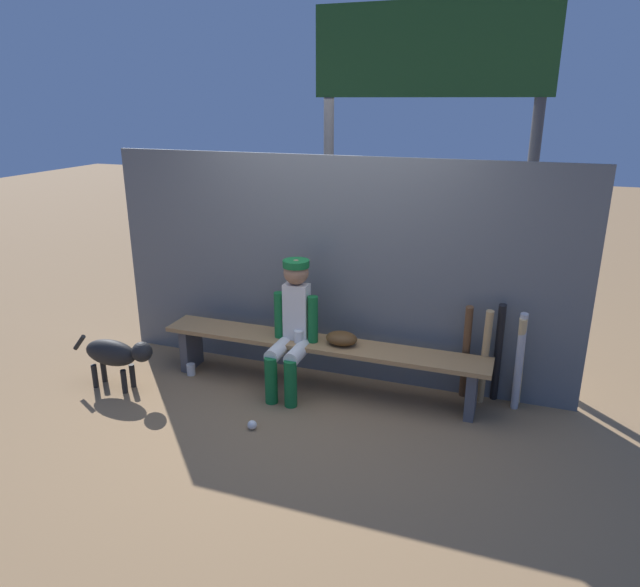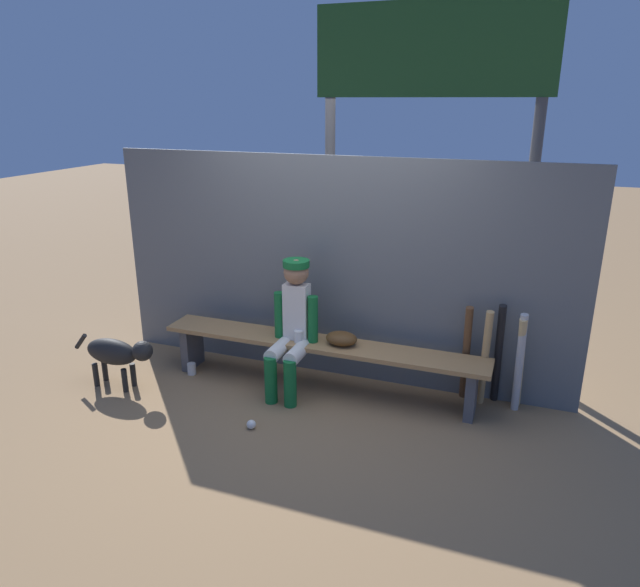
{
  "view_description": "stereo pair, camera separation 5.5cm",
  "coord_description": "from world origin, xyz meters",
  "px_view_note": "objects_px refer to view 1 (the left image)",
  "views": [
    {
      "loc": [
        1.59,
        -4.43,
        2.5
      ],
      "look_at": [
        0.0,
        0.0,
        0.91
      ],
      "focal_mm": 32.43,
      "sensor_mm": 36.0,
      "label": 1
    },
    {
      "loc": [
        1.64,
        -4.41,
        2.5
      ],
      "look_at": [
        0.0,
        0.0,
        0.91
      ],
      "focal_mm": 32.43,
      "sensor_mm": 36.0,
      "label": 2
    }
  ],
  "objects_px": {
    "player_seated": "(292,323)",
    "baseball": "(252,425)",
    "cup_on_bench": "(299,337)",
    "bat_wood_natural": "(520,362)",
    "baseball_glove": "(342,338)",
    "bat_aluminum_black": "(498,353)",
    "dog": "(116,354)",
    "dugout_bench": "(320,351)",
    "scoreboard": "(436,95)",
    "bat_wood_dark": "(466,353)",
    "bat_wood_tan": "(485,358)",
    "cup_on_ground": "(191,369)",
    "bat_aluminum_silver": "(519,362)"
  },
  "relations": [
    {
      "from": "baseball_glove",
      "to": "scoreboard",
      "type": "height_order",
      "value": "scoreboard"
    },
    {
      "from": "cup_on_bench",
      "to": "baseball_glove",
      "type": "bearing_deg",
      "value": 12.04
    },
    {
      "from": "player_seated",
      "to": "baseball",
      "type": "distance_m",
      "value": 0.94
    },
    {
      "from": "cup_on_ground",
      "to": "bat_wood_natural",
      "type": "bearing_deg",
      "value": 7.42
    },
    {
      "from": "bat_wood_dark",
      "to": "baseball",
      "type": "distance_m",
      "value": 1.9
    },
    {
      "from": "cup_on_bench",
      "to": "scoreboard",
      "type": "xyz_separation_m",
      "value": [
        0.88,
        1.2,
        2.01
      ]
    },
    {
      "from": "bat_wood_tan",
      "to": "player_seated",
      "type": "bearing_deg",
      "value": -169.26
    },
    {
      "from": "baseball",
      "to": "scoreboard",
      "type": "height_order",
      "value": "scoreboard"
    },
    {
      "from": "scoreboard",
      "to": "dog",
      "type": "relative_size",
      "value": 4.22
    },
    {
      "from": "dugout_bench",
      "to": "cup_on_ground",
      "type": "bearing_deg",
      "value": -172.82
    },
    {
      "from": "cup_on_bench",
      "to": "bat_wood_natural",
      "type": "bearing_deg",
      "value": 9.31
    },
    {
      "from": "cup_on_ground",
      "to": "dog",
      "type": "distance_m",
      "value": 0.71
    },
    {
      "from": "bat_wood_tan",
      "to": "baseball",
      "type": "xyz_separation_m",
      "value": [
        -1.68,
        -1.02,
        -0.4
      ]
    },
    {
      "from": "bat_wood_natural",
      "to": "scoreboard",
      "type": "bearing_deg",
      "value": 137.15
    },
    {
      "from": "dugout_bench",
      "to": "bat_wood_tan",
      "type": "bearing_deg",
      "value": 8.0
    },
    {
      "from": "bat_wood_tan",
      "to": "dog",
      "type": "relative_size",
      "value": 1.04
    },
    {
      "from": "player_seated",
      "to": "bat_wood_natural",
      "type": "xyz_separation_m",
      "value": [
        1.9,
        0.33,
        -0.22
      ]
    },
    {
      "from": "bat_wood_natural",
      "to": "cup_on_bench",
      "type": "height_order",
      "value": "bat_wood_natural"
    },
    {
      "from": "dugout_bench",
      "to": "cup_on_ground",
      "type": "distance_m",
      "value": 1.3
    },
    {
      "from": "dugout_bench",
      "to": "bat_aluminum_silver",
      "type": "distance_m",
      "value": 1.69
    },
    {
      "from": "bat_aluminum_silver",
      "to": "scoreboard",
      "type": "height_order",
      "value": "scoreboard"
    },
    {
      "from": "bat_wood_dark",
      "to": "player_seated",
      "type": "bearing_deg",
      "value": -166.44
    },
    {
      "from": "dugout_bench",
      "to": "bat_wood_tan",
      "type": "distance_m",
      "value": 1.41
    },
    {
      "from": "baseball_glove",
      "to": "dog",
      "type": "relative_size",
      "value": 0.33
    },
    {
      "from": "player_seated",
      "to": "cup_on_bench",
      "type": "relative_size",
      "value": 10.83
    },
    {
      "from": "baseball_glove",
      "to": "cup_on_ground",
      "type": "height_order",
      "value": "baseball_glove"
    },
    {
      "from": "player_seated",
      "to": "baseball",
      "type": "bearing_deg",
      "value": -94.72
    },
    {
      "from": "bat_wood_natural",
      "to": "bat_wood_dark",
      "type": "bearing_deg",
      "value": 177.7
    },
    {
      "from": "dog",
      "to": "scoreboard",
      "type": "bearing_deg",
      "value": 35.36
    },
    {
      "from": "dugout_bench",
      "to": "dog",
      "type": "distance_m",
      "value": 1.83
    },
    {
      "from": "dugout_bench",
      "to": "bat_wood_dark",
      "type": "height_order",
      "value": "bat_wood_dark"
    },
    {
      "from": "baseball_glove",
      "to": "bat_wood_dark",
      "type": "xyz_separation_m",
      "value": [
        1.04,
        0.24,
        -0.08
      ]
    },
    {
      "from": "scoreboard",
      "to": "bat_aluminum_silver",
      "type": "bearing_deg",
      "value": -44.24
    },
    {
      "from": "player_seated",
      "to": "bat_wood_tan",
      "type": "bearing_deg",
      "value": 10.74
    },
    {
      "from": "baseball_glove",
      "to": "bat_aluminum_black",
      "type": "xyz_separation_m",
      "value": [
        1.3,
        0.27,
        -0.06
      ]
    },
    {
      "from": "bat_wood_dark",
      "to": "scoreboard",
      "type": "bearing_deg",
      "value": 121.03
    },
    {
      "from": "cup_on_bench",
      "to": "scoreboard",
      "type": "distance_m",
      "value": 2.5
    },
    {
      "from": "bat_wood_dark",
      "to": "cup_on_ground",
      "type": "bearing_deg",
      "value": -170.9
    },
    {
      "from": "dugout_bench",
      "to": "bat_wood_natural",
      "type": "height_order",
      "value": "bat_wood_natural"
    },
    {
      "from": "scoreboard",
      "to": "dugout_bench",
      "type": "bearing_deg",
      "value": -122.35
    },
    {
      "from": "cup_on_ground",
      "to": "baseball_glove",
      "type": "bearing_deg",
      "value": 6.2
    },
    {
      "from": "cup_on_bench",
      "to": "baseball",
      "type": "bearing_deg",
      "value": -98.1
    },
    {
      "from": "baseball_glove",
      "to": "dugout_bench",
      "type": "bearing_deg",
      "value": 180.0
    },
    {
      "from": "bat_wood_dark",
      "to": "baseball",
      "type": "xyz_separation_m",
      "value": [
        -1.52,
        -1.07,
        -0.41
      ]
    },
    {
      "from": "bat_wood_natural",
      "to": "baseball",
      "type": "relative_size",
      "value": 11.78
    },
    {
      "from": "bat_wood_tan",
      "to": "dog",
      "type": "xyz_separation_m",
      "value": [
        -3.12,
        -0.8,
        -0.1
      ]
    },
    {
      "from": "bat_aluminum_silver",
      "to": "scoreboard",
      "type": "distance_m",
      "value": 2.48
    },
    {
      "from": "bat_aluminum_silver",
      "to": "baseball_glove",
      "type": "bearing_deg",
      "value": -172.91
    },
    {
      "from": "bat_aluminum_silver",
      "to": "dugout_bench",
      "type": "bearing_deg",
      "value": -173.75
    },
    {
      "from": "dugout_bench",
      "to": "dog",
      "type": "bearing_deg",
      "value": -160.66
    }
  ]
}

